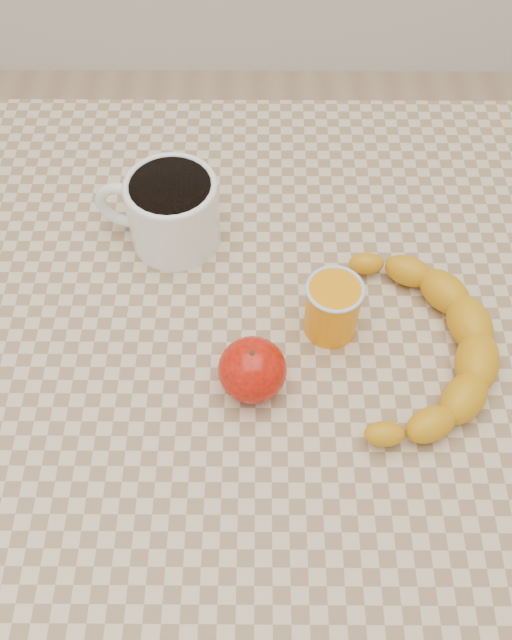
{
  "coord_description": "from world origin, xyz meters",
  "views": [
    {
      "loc": [
        0.0,
        -0.45,
        1.41
      ],
      "look_at": [
        0.0,
        0.0,
        0.77
      ],
      "focal_mm": 40.0,
      "sensor_mm": 36.0,
      "label": 1
    }
  ],
  "objects_px": {
    "orange_juice_glass": "(333,308)",
    "table": "(256,369)",
    "apple": "(252,370)",
    "coffee_mug": "(171,209)",
    "banana": "(417,345)"
  },
  "relations": [
    {
      "from": "table",
      "to": "coffee_mug",
      "type": "relative_size",
      "value": 5.01
    },
    {
      "from": "apple",
      "to": "banana",
      "type": "height_order",
      "value": "apple"
    },
    {
      "from": "table",
      "to": "banana",
      "type": "height_order",
      "value": "banana"
    },
    {
      "from": "orange_juice_glass",
      "to": "table",
      "type": "bearing_deg",
      "value": -177.0
    },
    {
      "from": "apple",
      "to": "coffee_mug",
      "type": "bearing_deg",
      "value": 115.15
    },
    {
      "from": "coffee_mug",
      "to": "banana",
      "type": "bearing_deg",
      "value": -32.01
    },
    {
      "from": "table",
      "to": "orange_juice_glass",
      "type": "relative_size",
      "value": 10.88
    },
    {
      "from": "coffee_mug",
      "to": "banana",
      "type": "relative_size",
      "value": 0.5
    },
    {
      "from": "coffee_mug",
      "to": "orange_juice_glass",
      "type": "relative_size",
      "value": 2.17
    },
    {
      "from": "table",
      "to": "apple",
      "type": "height_order",
      "value": "apple"
    },
    {
      "from": "coffee_mug",
      "to": "orange_juice_glass",
      "type": "distance_m",
      "value": 0.23
    },
    {
      "from": "table",
      "to": "banana",
      "type": "relative_size",
      "value": 2.49
    },
    {
      "from": "orange_juice_glass",
      "to": "banana",
      "type": "distance_m",
      "value": 0.1
    },
    {
      "from": "coffee_mug",
      "to": "apple",
      "type": "distance_m",
      "value": 0.23
    },
    {
      "from": "coffee_mug",
      "to": "orange_juice_glass",
      "type": "height_order",
      "value": "coffee_mug"
    }
  ]
}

